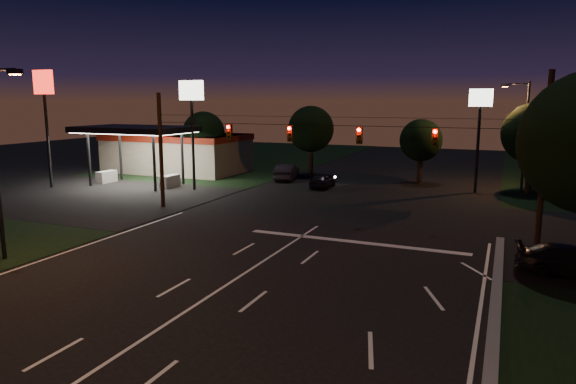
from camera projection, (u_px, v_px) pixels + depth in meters
The scene contains 18 objects.
ground at pixel (183, 313), 18.21m from camera, with size 140.00×140.00×0.00m, color black.
cross_street_left at pixel (88, 197), 40.44m from camera, with size 20.00×16.00×0.02m, color black.
stop_bar at pixel (354, 242), 27.45m from camera, with size 12.00×0.50×0.01m, color silver.
utility_pole_right at pixel (537, 244), 27.14m from camera, with size 0.30×0.30×9.00m, color black.
utility_pole_left at pixel (163, 207), 36.43m from camera, with size 0.28×0.28×8.00m, color black.
signal_span at pixel (324, 134), 30.79m from camera, with size 24.00×0.40×1.56m.
gas_station at pixel (175, 150), 53.76m from camera, with size 14.20×16.10×5.25m.
pole_sign_left_near at pixel (192, 107), 42.32m from camera, with size 2.20×0.30×9.10m.
pole_sign_left_far at pixel (45, 99), 43.24m from camera, with size 2.00×0.30×10.00m.
pole_sign_right at pixel (480, 116), 41.17m from camera, with size 1.80×0.30×8.40m.
street_light_right_far at pixel (522, 128), 41.90m from camera, with size 2.20×0.35×9.00m.
tree_far_a at pixel (205, 133), 51.69m from camera, with size 4.20×4.20×6.42m.
tree_far_b at pixel (311, 130), 51.38m from camera, with size 4.60×4.60×6.98m.
tree_far_c at pixel (421, 141), 46.32m from camera, with size 3.80×3.80×5.86m.
tree_far_d at pixel (533, 134), 40.89m from camera, with size 4.80×4.80×7.30m.
car_oncoming_a at pixel (323, 180), 44.51m from camera, with size 1.56×3.87×1.32m, color black.
car_oncoming_b at pixel (287, 172), 48.92m from camera, with size 1.63×4.68×1.54m, color black.
car_cross at pixel (571, 261), 22.08m from camera, with size 1.82×4.47×1.30m, color black.
Camera 1 is at (10.19, -14.32, 7.44)m, focal length 32.00 mm.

